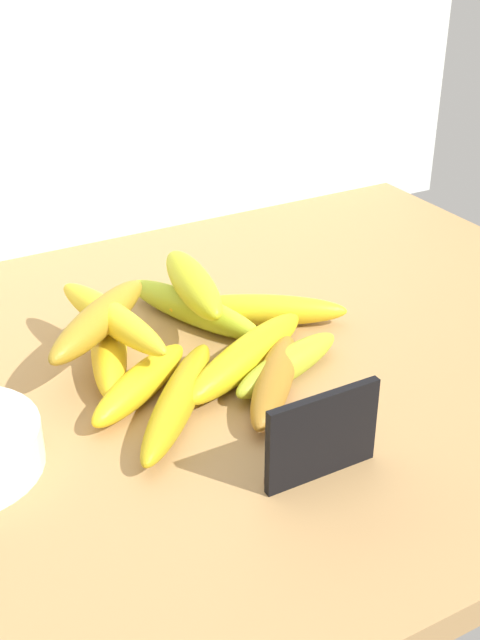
{
  "coord_description": "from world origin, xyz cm",
  "views": [
    {
      "loc": [
        -31.78,
        -66.15,
        49.38
      ],
      "look_at": [
        4.9,
        -0.39,
        8.0
      ],
      "focal_mm": 45.68,
      "sensor_mm": 36.0,
      "label": 1
    }
  ],
  "objects_px": {
    "banana_1": "(288,364)",
    "banana_8": "(193,284)",
    "banana_3": "(275,380)",
    "banana_2": "(109,347)",
    "banana_7": "(178,400)",
    "banana_6": "(140,383)",
    "banana_10": "(112,318)",
    "banana_4": "(258,310)",
    "banana_0": "(247,356)",
    "banana_5": "(192,308)",
    "banana_9": "(99,320)",
    "chalkboard_sign": "(322,439)"
  },
  "relations": [
    {
      "from": "banana_2",
      "to": "banana_7",
      "type": "bearing_deg",
      "value": -79.42
    },
    {
      "from": "banana_6",
      "to": "banana_9",
      "type": "xyz_separation_m",
      "value": [
        -0.01,
        0.08,
        0.04
      ]
    },
    {
      "from": "banana_1",
      "to": "banana_5",
      "type": "relative_size",
      "value": 0.77
    },
    {
      "from": "banana_3",
      "to": "banana_4",
      "type": "bearing_deg",
      "value": 66.28
    },
    {
      "from": "banana_6",
      "to": "banana_10",
      "type": "distance_m",
      "value": 0.09
    },
    {
      "from": "banana_2",
      "to": "banana_8",
      "type": "distance_m",
      "value": 0.12
    },
    {
      "from": "banana_10",
      "to": "banana_3",
      "type": "bearing_deg",
      "value": -49.47
    },
    {
      "from": "banana_4",
      "to": "banana_7",
      "type": "relative_size",
      "value": 1.0
    },
    {
      "from": "banana_1",
      "to": "banana_4",
      "type": "height_order",
      "value": "banana_4"
    },
    {
      "from": "banana_0",
      "to": "banana_2",
      "type": "xyz_separation_m",
      "value": [
        -0.12,
        0.09,
        -0.0
      ]
    },
    {
      "from": "banana_3",
      "to": "banana_10",
      "type": "distance_m",
      "value": 0.18
    },
    {
      "from": "banana_0",
      "to": "banana_1",
      "type": "distance_m",
      "value": 0.04
    },
    {
      "from": "banana_8",
      "to": "banana_3",
      "type": "bearing_deg",
      "value": -86.54
    },
    {
      "from": "banana_1",
      "to": "banana_5",
      "type": "distance_m",
      "value": 0.16
    },
    {
      "from": "banana_0",
      "to": "banana_3",
      "type": "distance_m",
      "value": 0.05
    },
    {
      "from": "chalkboard_sign",
      "to": "banana_4",
      "type": "xyz_separation_m",
      "value": [
        0.09,
        0.26,
        -0.02
      ]
    },
    {
      "from": "banana_0",
      "to": "banana_10",
      "type": "xyz_separation_m",
      "value": [
        -0.11,
        0.09,
        0.04
      ]
    },
    {
      "from": "banana_0",
      "to": "banana_6",
      "type": "distance_m",
      "value": 0.12
    },
    {
      "from": "banana_1",
      "to": "banana_3",
      "type": "xyz_separation_m",
      "value": [
        -0.03,
        -0.02,
        0.0
      ]
    },
    {
      "from": "banana_8",
      "to": "banana_5",
      "type": "bearing_deg",
      "value": 70.99
    },
    {
      "from": "banana_2",
      "to": "banana_3",
      "type": "xyz_separation_m",
      "value": [
        0.12,
        -0.14,
        -0.0
      ]
    },
    {
      "from": "banana_3",
      "to": "banana_7",
      "type": "relative_size",
      "value": 0.82
    },
    {
      "from": "banana_4",
      "to": "banana_7",
      "type": "distance_m",
      "value": 0.2
    },
    {
      "from": "banana_6",
      "to": "banana_9",
      "type": "relative_size",
      "value": 0.86
    },
    {
      "from": "banana_2",
      "to": "banana_10",
      "type": "xyz_separation_m",
      "value": [
        0.0,
        -0.0,
        0.04
      ]
    },
    {
      "from": "banana_1",
      "to": "banana_8",
      "type": "relative_size",
      "value": 0.94
    },
    {
      "from": "banana_4",
      "to": "banana_9",
      "type": "xyz_separation_m",
      "value": [
        -0.19,
        -0.0,
        0.04
      ]
    },
    {
      "from": "banana_5",
      "to": "banana_3",
      "type": "bearing_deg",
      "value": -88.4
    },
    {
      "from": "banana_2",
      "to": "banana_6",
      "type": "xyz_separation_m",
      "value": [
        0.0,
        -0.08,
        -0.0
      ]
    },
    {
      "from": "banana_5",
      "to": "banana_6",
      "type": "height_order",
      "value": "banana_5"
    },
    {
      "from": "banana_1",
      "to": "banana_8",
      "type": "distance_m",
      "value": 0.15
    },
    {
      "from": "banana_1",
      "to": "banana_4",
      "type": "distance_m",
      "value": 0.12
    },
    {
      "from": "banana_2",
      "to": "banana_3",
      "type": "relative_size",
      "value": 1.16
    },
    {
      "from": "banana_7",
      "to": "banana_10",
      "type": "bearing_deg",
      "value": 98.58
    },
    {
      "from": "banana_3",
      "to": "banana_9",
      "type": "bearing_deg",
      "value": 133.89
    },
    {
      "from": "chalkboard_sign",
      "to": "banana_8",
      "type": "height_order",
      "value": "chalkboard_sign"
    },
    {
      "from": "banana_1",
      "to": "banana_7",
      "type": "bearing_deg",
      "value": -177.97
    },
    {
      "from": "banana_2",
      "to": "banana_7",
      "type": "relative_size",
      "value": 0.96
    },
    {
      "from": "banana_2",
      "to": "banana_8",
      "type": "xyz_separation_m",
      "value": [
        0.11,
        0.02,
        0.04
      ]
    },
    {
      "from": "banana_5",
      "to": "banana_6",
      "type": "bearing_deg",
      "value": -134.62
    },
    {
      "from": "chalkboard_sign",
      "to": "banana_2",
      "type": "height_order",
      "value": "chalkboard_sign"
    },
    {
      "from": "banana_0",
      "to": "banana_3",
      "type": "bearing_deg",
      "value": -86.96
    },
    {
      "from": "banana_1",
      "to": "banana_2",
      "type": "relative_size",
      "value": 0.79
    },
    {
      "from": "banana_0",
      "to": "banana_4",
      "type": "xyz_separation_m",
      "value": [
        0.06,
        0.09,
        -0.0
      ]
    },
    {
      "from": "banana_3",
      "to": "banana_7",
      "type": "height_order",
      "value": "same"
    },
    {
      "from": "banana_7",
      "to": "banana_0",
      "type": "bearing_deg",
      "value": 20.38
    },
    {
      "from": "banana_3",
      "to": "banana_7",
      "type": "xyz_separation_m",
      "value": [
        -0.1,
        0.02,
        -0.0
      ]
    },
    {
      "from": "banana_6",
      "to": "banana_10",
      "type": "height_order",
      "value": "banana_10"
    },
    {
      "from": "banana_5",
      "to": "banana_10",
      "type": "distance_m",
      "value": 0.12
    },
    {
      "from": "chalkboard_sign",
      "to": "banana_10",
      "type": "distance_m",
      "value": 0.28
    }
  ]
}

